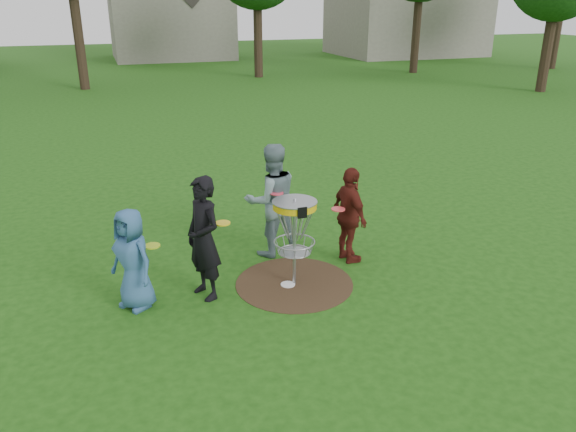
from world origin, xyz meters
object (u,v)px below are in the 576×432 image
object	(u,v)px
player_maroon	(350,216)
player_grey	(272,200)
player_blue	(132,259)
disc_golf_basket	(295,222)
player_black	(204,239)

from	to	relation	value
player_maroon	player_grey	bearing A→B (deg)	53.22
player_blue	player_maroon	size ratio (longest dim) A/B	0.91
player_blue	disc_golf_basket	xyz separation A→B (m)	(2.33, -0.09, 0.29)
player_black	player_maroon	world-z (taller)	player_black
player_blue	player_maroon	xyz separation A→B (m)	(3.45, 0.39, 0.07)
player_grey	disc_golf_basket	distance (m)	1.17
player_blue	player_maroon	bearing A→B (deg)	59.60
player_black	disc_golf_basket	size ratio (longest dim) A/B	1.32
player_black	disc_golf_basket	bearing A→B (deg)	65.31
player_grey	player_blue	bearing A→B (deg)	20.31
player_grey	disc_golf_basket	world-z (taller)	player_grey
disc_golf_basket	player_grey	bearing A→B (deg)	89.55
player_black	player_grey	distance (m)	1.73
player_black	player_maroon	xyz separation A→B (m)	(2.45, 0.41, -0.11)
player_blue	disc_golf_basket	distance (m)	2.35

